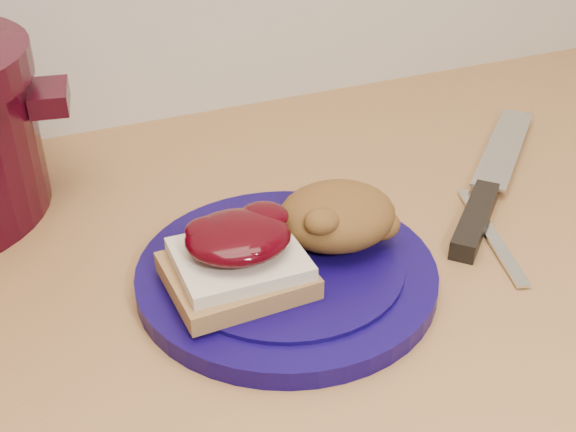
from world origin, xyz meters
name	(u,v)px	position (x,y,z in m)	size (l,w,h in m)	color
plate	(287,274)	(0.05, 1.44, 0.91)	(0.24, 0.24, 0.02)	#0D0442
sandwich	(238,257)	(0.00, 1.44, 0.94)	(0.11, 0.09, 0.05)	olive
stuffing_mound	(337,216)	(0.10, 1.46, 0.94)	(0.10, 0.09, 0.05)	brown
chef_knife	(484,197)	(0.27, 1.48, 0.91)	(0.25, 0.24, 0.02)	black
butter_knife	(491,234)	(0.24, 1.43, 0.90)	(0.16, 0.01, 0.00)	silver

